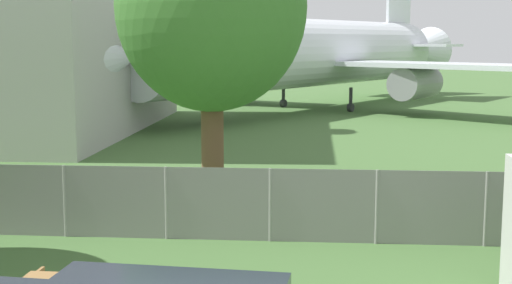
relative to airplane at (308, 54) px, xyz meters
The scene contains 3 objects.
perimeter_fence 32.76m from the airplane, 90.91° to the right, with size 56.07×0.07×1.80m.
airplane is the anchor object (origin of this frame).
tree_behind_benches 29.42m from the airplane, 94.69° to the right, with size 5.38×5.38×8.73m.
Camera 1 is at (1.05, -6.85, 4.83)m, focal length 50.00 mm.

